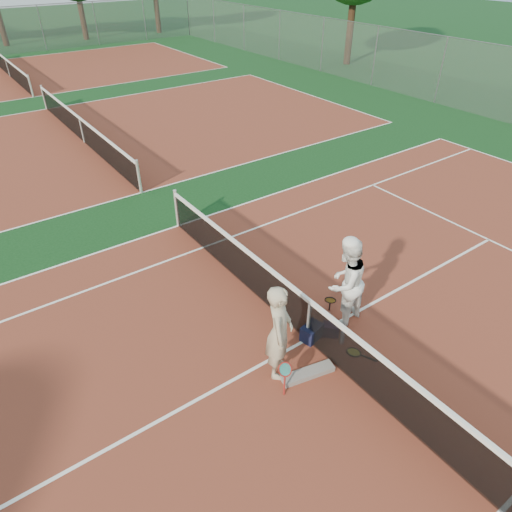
# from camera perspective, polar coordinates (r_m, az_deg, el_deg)

# --- Properties ---
(ground) EXTENTS (130.00, 130.00, 0.00)m
(ground) POSITION_cam_1_polar(r_m,az_deg,el_deg) (9.31, 6.39, -10.34)
(ground) COLOR #0E3414
(ground) RESTS_ON ground
(court_main) EXTENTS (23.77, 10.97, 0.01)m
(court_main) POSITION_cam_1_polar(r_m,az_deg,el_deg) (9.31, 6.39, -10.33)
(court_main) COLOR maroon
(court_main) RESTS_ON ground
(court_far_a) EXTENTS (23.77, 10.97, 0.01)m
(court_far_a) POSITION_cam_1_polar(r_m,az_deg,el_deg) (19.92, -20.64, 13.16)
(court_far_a) COLOR maroon
(court_far_a) RESTS_ON ground
(court_far_b) EXTENTS (23.77, 10.97, 0.01)m
(court_far_b) POSITION_cam_1_polar(r_m,az_deg,el_deg) (32.74, -28.37, 19.15)
(court_far_b) COLOR maroon
(court_far_b) RESTS_ON ground
(net_main) EXTENTS (0.10, 10.98, 1.02)m
(net_main) POSITION_cam_1_polar(r_m,az_deg,el_deg) (8.96, 6.60, -8.02)
(net_main) COLOR black
(net_main) RESTS_ON ground
(net_far_a) EXTENTS (0.10, 10.98, 1.02)m
(net_far_a) POSITION_cam_1_polar(r_m,az_deg,el_deg) (19.76, -20.94, 14.52)
(net_far_a) COLOR black
(net_far_a) RESTS_ON ground
(net_far_b) EXTENTS (0.10, 10.98, 1.02)m
(net_far_b) POSITION_cam_1_polar(r_m,az_deg,el_deg) (32.64, -28.63, 19.99)
(net_far_b) COLOR black
(net_far_b) RESTS_ON ground
(fence_right) EXTENTS (0.06, 54.50, 3.00)m
(fence_right) POSITION_cam_1_polar(r_m,az_deg,el_deg) (24.16, 26.27, 19.17)
(fence_right) COLOR slate
(fence_right) RESTS_ON ground
(player_a) EXTENTS (0.81, 0.83, 1.93)m
(player_a) POSITION_cam_1_polar(r_m,az_deg,el_deg) (8.03, 2.92, -9.45)
(player_a) COLOR #B5A88C
(player_a) RESTS_ON ground
(player_b) EXTENTS (1.05, 0.87, 1.96)m
(player_b) POSITION_cam_1_polar(r_m,az_deg,el_deg) (9.23, 11.12, -3.25)
(player_b) COLOR white
(player_b) RESTS_ON ground
(racket_red) EXTENTS (0.37, 0.37, 0.57)m
(racket_red) POSITION_cam_1_polar(r_m,az_deg,el_deg) (8.27, 3.63, -14.69)
(racket_red) COLOR maroon
(racket_red) RESTS_ON ground
(racket_black_held) EXTENTS (0.39, 0.39, 0.55)m
(racket_black_held) POSITION_cam_1_polar(r_m,az_deg,el_deg) (9.71, 9.20, -6.17)
(racket_black_held) COLOR black
(racket_black_held) RESTS_ON ground
(racket_spare) EXTENTS (0.49, 0.66, 0.03)m
(racket_spare) POSITION_cam_1_polar(r_m,az_deg,el_deg) (9.19, 12.12, -11.68)
(racket_spare) COLOR black
(racket_spare) RESTS_ON ground
(sports_bag_navy) EXTENTS (0.48, 0.38, 0.33)m
(sports_bag_navy) POSITION_cam_1_polar(r_m,az_deg,el_deg) (9.23, 6.96, -9.44)
(sports_bag_navy) COLOR black
(sports_bag_navy) RESTS_ON ground
(sports_bag_purple) EXTENTS (0.39, 0.39, 0.27)m
(sports_bag_purple) POSITION_cam_1_polar(r_m,az_deg,el_deg) (9.39, 9.32, -9.07)
(sports_bag_purple) COLOR black
(sports_bag_purple) RESTS_ON ground
(net_cover_canvas) EXTENTS (1.04, 0.44, 0.11)m
(net_cover_canvas) POSITION_cam_1_polar(r_m,az_deg,el_deg) (8.64, 6.51, -14.37)
(net_cover_canvas) COLOR slate
(net_cover_canvas) RESTS_ON ground
(water_bottle) EXTENTS (0.09, 0.09, 0.30)m
(water_bottle) POSITION_cam_1_polar(r_m,az_deg,el_deg) (9.24, 10.73, -9.95)
(water_bottle) COLOR silver
(water_bottle) RESTS_ON ground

